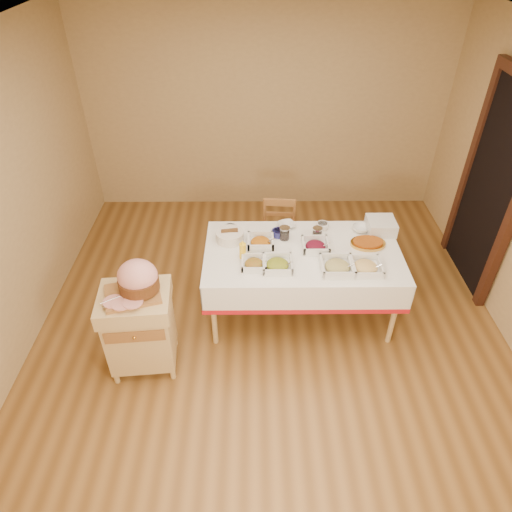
{
  "coord_description": "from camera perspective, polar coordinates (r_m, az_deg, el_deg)",
  "views": [
    {
      "loc": [
        -0.16,
        -3.08,
        3.28
      ],
      "look_at": [
        -0.13,
        0.2,
        0.78
      ],
      "focal_mm": 32.0,
      "sensor_mm": 36.0,
      "label": 1
    }
  ],
  "objects": [
    {
      "name": "dining_table",
      "position": [
        4.34,
        5.74,
        -1.1
      ],
      "size": [
        1.82,
        1.02,
        0.76
      ],
      "color": "tan",
      "rests_on": "ground"
    },
    {
      "name": "butcher_cart",
      "position": [
        4.03,
        -14.32,
        -8.5
      ],
      "size": [
        0.62,
        0.53,
        0.82
      ],
      "color": "tan",
      "rests_on": "ground"
    },
    {
      "name": "serving_dish_c",
      "position": [
        4.04,
        10.13,
        -1.28
      ],
      "size": [
        0.29,
        0.29,
        0.12
      ],
      "color": "silver",
      "rests_on": "dining_table"
    },
    {
      "name": "serving_dish_f",
      "position": [
        4.26,
        7.45,
        1.29
      ],
      "size": [
        0.26,
        0.25,
        0.12
      ],
      "color": "silver",
      "rests_on": "dining_table"
    },
    {
      "name": "bowl_white_imported",
      "position": [
        4.55,
        3.84,
        3.86
      ],
      "size": [
        0.22,
        0.22,
        0.04
      ],
      "primitive_type": "imported",
      "rotation": [
        0.0,
        0.0,
        0.37
      ],
      "color": "silver",
      "rests_on": "dining_table"
    },
    {
      "name": "serving_dish_b",
      "position": [
        4.01,
        2.7,
        -1.06
      ],
      "size": [
        0.26,
        0.26,
        0.11
      ],
      "color": "silver",
      "rests_on": "dining_table"
    },
    {
      "name": "dining_chair",
      "position": [
        4.98,
        2.79,
        2.35
      ],
      "size": [
        0.41,
        0.39,
        0.84
      ],
      "color": "#9C6633",
      "rests_on": "ground"
    },
    {
      "name": "plate_stack",
      "position": [
        4.61,
        15.33,
        3.67
      ],
      "size": [
        0.27,
        0.27,
        0.13
      ],
      "color": "silver",
      "rests_on": "dining_table"
    },
    {
      "name": "serving_dish_d",
      "position": [
        4.1,
        13.53,
        -1.31
      ],
      "size": [
        0.28,
        0.28,
        0.1
      ],
      "color": "silver",
      "rests_on": "dining_table"
    },
    {
      "name": "mustard_bottle",
      "position": [
        4.09,
        -1.68,
        0.74
      ],
      "size": [
        0.06,
        0.06,
        0.19
      ],
      "color": "yellow",
      "rests_on": "dining_table"
    },
    {
      "name": "small_bowl_mid",
      "position": [
        4.42,
        2.85,
        2.95
      ],
      "size": [
        0.14,
        0.14,
        0.06
      ],
      "color": "navy",
      "rests_on": "dining_table"
    },
    {
      "name": "bowl_small_imported",
      "position": [
        4.6,
        12.98,
        3.37
      ],
      "size": [
        0.17,
        0.17,
        0.05
      ],
      "primitive_type": "imported",
      "rotation": [
        0.0,
        0.0,
        0.03
      ],
      "color": "silver",
      "rests_on": "dining_table"
    },
    {
      "name": "ham_on_board",
      "position": [
        3.73,
        -14.64,
        -2.94
      ],
      "size": [
        0.45,
        0.43,
        0.3
      ],
      "color": "#9C6633",
      "rests_on": "butcher_cart"
    },
    {
      "name": "room_shell",
      "position": [
        3.67,
        2.14,
        4.56
      ],
      "size": [
        5.0,
        5.0,
        5.0
      ],
      "color": "brown",
      "rests_on": "ground"
    },
    {
      "name": "bread_basket",
      "position": [
        4.34,
        -3.3,
        2.53
      ],
      "size": [
        0.27,
        0.27,
        0.12
      ],
      "color": "silver",
      "rests_on": "dining_table"
    },
    {
      "name": "serving_dish_a",
      "position": [
        4.02,
        -0.26,
        -0.94
      ],
      "size": [
        0.22,
        0.22,
        0.1
      ],
      "color": "silver",
      "rests_on": "dining_table"
    },
    {
      "name": "doorway",
      "position": [
        5.11,
        27.43,
        7.85
      ],
      "size": [
        0.09,
        1.1,
        2.2
      ],
      "color": "black",
      "rests_on": "ground"
    },
    {
      "name": "preserve_jar_left",
      "position": [
        4.36,
        3.59,
        2.8
      ],
      "size": [
        0.1,
        0.1,
        0.13
      ],
      "color": "silver",
      "rests_on": "dining_table"
    },
    {
      "name": "brass_platter",
      "position": [
        4.42,
        13.82,
        1.59
      ],
      "size": [
        0.33,
        0.24,
        0.04
      ],
      "color": "gold",
      "rests_on": "dining_table"
    },
    {
      "name": "serving_dish_e",
      "position": [
        4.28,
        0.57,
        1.79
      ],
      "size": [
        0.26,
        0.24,
        0.12
      ],
      "color": "silver",
      "rests_on": "dining_table"
    },
    {
      "name": "preserve_jar_right",
      "position": [
        4.39,
        7.65,
        2.76
      ],
      "size": [
        0.1,
        0.1,
        0.12
      ],
      "color": "silver",
      "rests_on": "dining_table"
    },
    {
      "name": "small_bowl_left",
      "position": [
        4.47,
        -3.22,
        3.46
      ],
      "size": [
        0.13,
        0.13,
        0.06
      ],
      "color": "silver",
      "rests_on": "dining_table"
    },
    {
      "name": "small_bowl_right",
      "position": [
        4.56,
        8.31,
        3.81
      ],
      "size": [
        0.12,
        0.12,
        0.06
      ],
      "color": "silver",
      "rests_on": "dining_table"
    }
  ]
}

